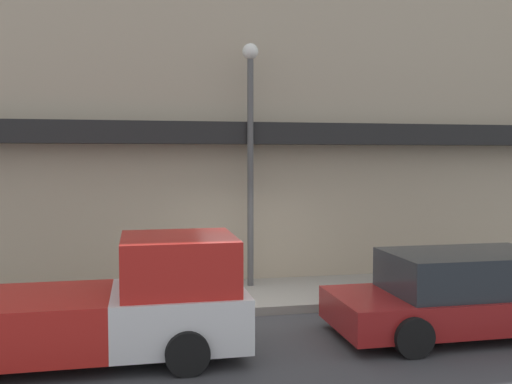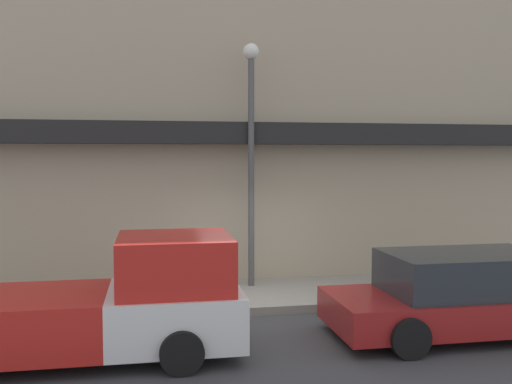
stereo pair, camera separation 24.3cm
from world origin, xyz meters
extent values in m
plane|color=#38383A|center=(0.00, 0.00, 0.00)|extent=(80.00, 80.00, 0.00)
cube|color=gray|center=(0.00, 1.30, 0.09)|extent=(36.00, 2.59, 0.17)
cube|color=tan|center=(0.00, 4.09, 4.22)|extent=(19.80, 3.00, 8.44)
cube|color=black|center=(0.00, 2.29, 3.66)|extent=(18.22, 0.60, 0.50)
cube|color=silver|center=(-1.82, -1.78, 0.62)|extent=(2.07, 1.92, 0.82)
cube|color=#B21E19|center=(-1.82, -1.78, 1.45)|extent=(1.76, 1.77, 0.84)
cube|color=#B21E19|center=(-4.41, -1.78, 0.62)|extent=(3.11, 1.92, 0.82)
cylinder|color=black|center=(-1.76, -0.82, 0.32)|extent=(0.64, 0.22, 0.64)
cylinder|color=black|center=(-1.76, -2.74, 0.32)|extent=(0.64, 0.22, 0.64)
cube|color=maroon|center=(3.23, -1.78, 0.47)|extent=(4.82, 1.90, 0.56)
cube|color=#23282D|center=(3.23, -1.78, 1.10)|extent=(2.80, 1.71, 0.69)
cylinder|color=black|center=(4.72, -0.83, 0.32)|extent=(0.64, 0.22, 0.64)
cylinder|color=black|center=(1.73, -0.83, 0.32)|extent=(0.64, 0.22, 0.64)
cylinder|color=black|center=(1.73, -2.73, 0.32)|extent=(0.64, 0.22, 0.64)
cylinder|color=yellow|center=(2.94, 0.53, 0.47)|extent=(0.19, 0.19, 0.58)
sphere|color=yellow|center=(2.94, 0.53, 0.84)|extent=(0.18, 0.18, 0.18)
cylinder|color=#4C4C4C|center=(0.07, 1.92, 2.73)|extent=(0.14, 0.14, 5.12)
sphere|color=silver|center=(0.07, 1.92, 5.47)|extent=(0.36, 0.36, 0.36)
camera|label=1|loc=(-2.42, -10.73, 3.12)|focal=40.00mm
camera|label=2|loc=(-2.18, -10.78, 3.12)|focal=40.00mm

